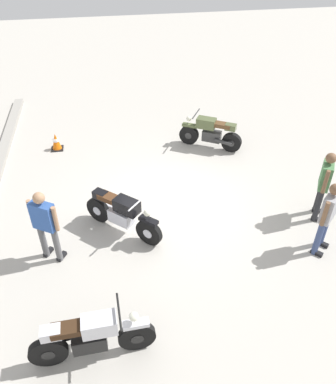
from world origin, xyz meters
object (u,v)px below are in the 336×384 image
object	(u,v)px
person_in_gray_shirt	(328,214)
traffic_cone	(56,142)
person_in_blue_shirt	(45,222)
motorcycle_silver_cruiser	(91,337)
motorcycle_olive_vintage	(211,133)
motorcycle_black_cruiser	(122,214)
person_in_green_shirt	(324,181)

from	to	relation	value
person_in_gray_shirt	traffic_cone	distance (m)	8.00
person_in_blue_shirt	motorcycle_silver_cruiser	bearing A→B (deg)	-129.38
motorcycle_silver_cruiser	motorcycle_olive_vintage	bearing A→B (deg)	58.27
person_in_gray_shirt	motorcycle_black_cruiser	bearing A→B (deg)	-150.00
motorcycle_olive_vintage	person_in_green_shirt	world-z (taller)	person_in_green_shirt
person_in_blue_shirt	motorcycle_olive_vintage	bearing A→B (deg)	-17.01
person_in_gray_shirt	person_in_blue_shirt	bearing A→B (deg)	-139.78
motorcycle_black_cruiser	motorcycle_silver_cruiser	world-z (taller)	same
motorcycle_silver_cruiser	traffic_cone	world-z (taller)	motorcycle_silver_cruiser
motorcycle_black_cruiser	motorcycle_silver_cruiser	xyz separation A→B (m)	(-3.01, 0.73, 0.00)
motorcycle_olive_vintage	person_in_green_shirt	bearing A→B (deg)	145.25
person_in_green_shirt	person_in_blue_shirt	distance (m)	6.21
motorcycle_olive_vintage	person_in_gray_shirt	size ratio (longest dim) A/B	1.01
person_in_blue_shirt	traffic_cone	bearing A→B (deg)	33.78
traffic_cone	motorcycle_olive_vintage	bearing A→B (deg)	-98.38
person_in_blue_shirt	traffic_cone	distance (m)	4.70
motorcycle_silver_cruiser	traffic_cone	xyz separation A→B (m)	(7.06, 0.99, -0.26)
person_in_blue_shirt	traffic_cone	xyz separation A→B (m)	(4.64, 0.16, -0.75)
motorcycle_olive_vintage	person_in_gray_shirt	bearing A→B (deg)	134.86
motorcycle_black_cruiser	traffic_cone	distance (m)	4.41
motorcycle_olive_vintage	person_in_green_shirt	size ratio (longest dim) A/B	1.00
person_in_gray_shirt	traffic_cone	world-z (taller)	person_in_gray_shirt
person_in_gray_shirt	person_in_blue_shirt	world-z (taller)	person_in_gray_shirt
person_in_green_shirt	person_in_gray_shirt	distance (m)	1.16
person_in_green_shirt	traffic_cone	size ratio (longest dim) A/B	3.34
motorcycle_silver_cruiser	person_in_gray_shirt	bearing A→B (deg)	17.42
motorcycle_black_cruiser	traffic_cone	size ratio (longest dim) A/B	3.07
motorcycle_black_cruiser	person_in_blue_shirt	bearing A→B (deg)	-117.13
motorcycle_silver_cruiser	person_in_gray_shirt	distance (m)	5.21
motorcycle_olive_vintage	person_in_gray_shirt	world-z (taller)	person_in_gray_shirt
motorcycle_silver_cruiser	person_in_green_shirt	xyz separation A→B (m)	(2.76, -5.37, 0.51)
motorcycle_silver_cruiser	person_in_blue_shirt	world-z (taller)	person_in_blue_shirt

